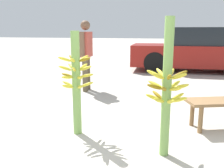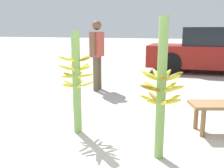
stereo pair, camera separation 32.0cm
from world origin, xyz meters
name	(u,v)px [view 1 (the left image)]	position (x,y,z in m)	size (l,w,h in m)	color
ground_plane	(108,155)	(0.00, 0.00, 0.00)	(80.00, 80.00, 0.00)	#B2AA9E
banana_stalk_left	(76,81)	(-0.54, 0.48, 0.70)	(0.44, 0.44, 1.32)	#7AA851
banana_stalk_center	(167,88)	(0.59, 0.15, 0.74)	(0.45, 0.44, 1.46)	#7AA851
vendor_person	(86,50)	(-1.21, 2.78, 0.90)	(0.22, 0.65, 1.54)	brown
parked_car	(195,50)	(1.36, 6.27, 0.69)	(4.09, 1.84, 1.42)	maroon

